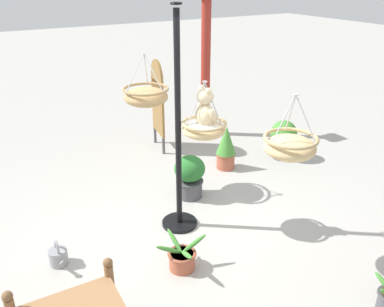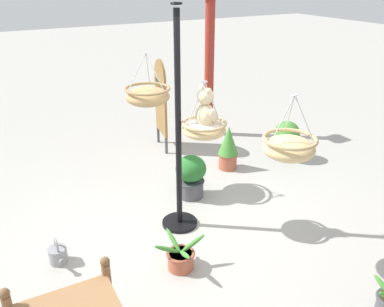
# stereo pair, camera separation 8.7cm
# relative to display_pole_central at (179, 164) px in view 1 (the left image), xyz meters

# --- Properties ---
(ground_plane) EXTENTS (40.00, 40.00, 0.00)m
(ground_plane) POSITION_rel_display_pole_central_xyz_m (0.15, -0.01, -0.84)
(ground_plane) COLOR #ADAAA3
(display_pole_central) EXTENTS (0.44, 0.44, 2.64)m
(display_pole_central) POSITION_rel_display_pole_central_xyz_m (0.00, 0.00, 0.00)
(display_pole_central) COLOR black
(display_pole_central) RESTS_ON ground
(hanging_basket_with_teddy) EXTENTS (0.52, 0.52, 0.65)m
(hanging_basket_with_teddy) POSITION_rel_display_pole_central_xyz_m (0.15, 0.25, 0.46)
(hanging_basket_with_teddy) COLOR tan
(teddy_bear) EXTENTS (0.33, 0.30, 0.48)m
(teddy_bear) POSITION_rel_display_pole_central_xyz_m (0.15, 0.27, 0.67)
(teddy_bear) COLOR beige
(hanging_basket_left_high) EXTENTS (0.61, 0.61, 0.70)m
(hanging_basket_left_high) POSITION_rel_display_pole_central_xyz_m (-1.01, 0.06, 0.57)
(hanging_basket_left_high) COLOR tan
(hanging_basket_right_low) EXTENTS (0.53, 0.53, 0.64)m
(hanging_basket_right_low) POSITION_rel_display_pole_central_xyz_m (1.18, 0.58, 0.55)
(hanging_basket_right_low) COLOR tan
(greenhouse_pillar_left) EXTENTS (0.33, 0.33, 2.62)m
(greenhouse_pillar_left) POSITION_rel_display_pole_central_xyz_m (-2.49, 1.91, 0.42)
(greenhouse_pillar_left) COLOR #9E2D23
(greenhouse_pillar_left) RESTS_ON ground
(potted_plant_fern_front) EXTENTS (0.44, 0.44, 0.67)m
(potted_plant_fern_front) POSITION_rel_display_pole_central_xyz_m (-0.86, 2.45, -0.47)
(potted_plant_fern_front) COLOR #4C4C51
(potted_plant_fern_front) RESTS_ON ground
(potted_plant_flowering_red) EXTENTS (0.43, 0.43, 0.62)m
(potted_plant_flowering_red) POSITION_rel_display_pole_central_xyz_m (-0.54, 0.46, -0.51)
(potted_plant_flowering_red) COLOR #4C4C51
(potted_plant_flowering_red) RESTS_ON ground
(potted_plant_tall_leafy) EXTENTS (0.32, 0.32, 0.72)m
(potted_plant_tall_leafy) POSITION_rel_display_pole_central_xyz_m (-1.02, 1.40, -0.48)
(potted_plant_tall_leafy) COLOR #AD563D
(potted_plant_tall_leafy) RESTS_ON ground
(potted_plant_bushy_green) EXTENTS (0.58, 0.58, 0.38)m
(potted_plant_bushy_green) POSITION_rel_display_pole_central_xyz_m (0.74, -0.37, -0.70)
(potted_plant_bushy_green) COLOR #AD563D
(potted_plant_bushy_green) RESTS_ON ground
(display_sign_board) EXTENTS (0.61, 0.14, 1.59)m
(display_sign_board) POSITION_rel_display_pole_central_xyz_m (-2.29, 0.83, 0.10)
(display_sign_board) COLOR olive
(display_sign_board) RESTS_ON ground
(watering_can) EXTENTS (0.35, 0.20, 0.30)m
(watering_can) POSITION_rel_display_pole_central_xyz_m (0.01, -1.50, -0.74)
(watering_can) COLOR gray
(watering_can) RESTS_ON ground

